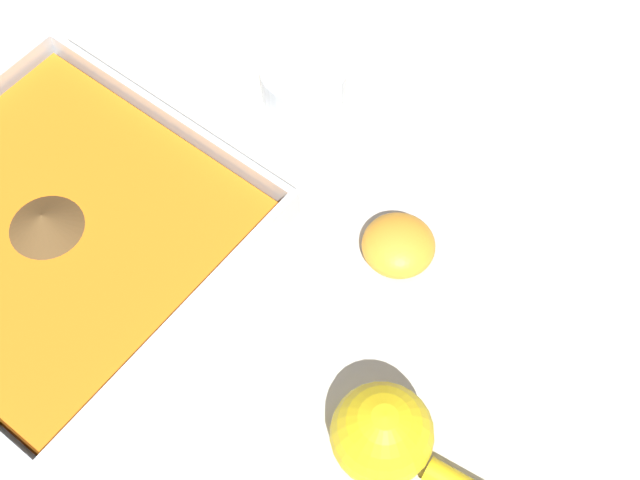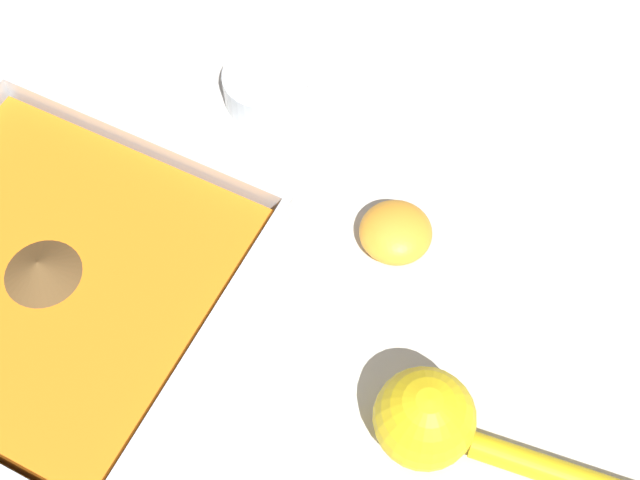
% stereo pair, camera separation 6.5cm
% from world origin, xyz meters
% --- Properties ---
extents(ground_plane, '(4.00, 4.00, 0.00)m').
position_xyz_m(ground_plane, '(0.00, 0.00, 0.00)').
color(ground_plane, beige).
extents(square_dish, '(0.26, 0.26, 0.06)m').
position_xyz_m(square_dish, '(-0.03, 0.04, 0.02)').
color(square_dish, silver).
rests_on(square_dish, ground_plane).
extents(spice_bowl, '(0.07, 0.07, 0.03)m').
position_xyz_m(spice_bowl, '(0.21, -0.01, 0.01)').
color(spice_bowl, silver).
rests_on(spice_bowl, ground_plane).
extents(lemon_squeezer, '(0.07, 0.23, 0.07)m').
position_xyz_m(lemon_squeezer, '(0.00, -0.26, 0.03)').
color(lemon_squeezer, yellow).
rests_on(lemon_squeezer, ground_plane).
extents(lemon_half, '(0.06, 0.06, 0.03)m').
position_xyz_m(lemon_half, '(0.13, -0.17, 0.02)').
color(lemon_half, orange).
rests_on(lemon_half, ground_plane).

